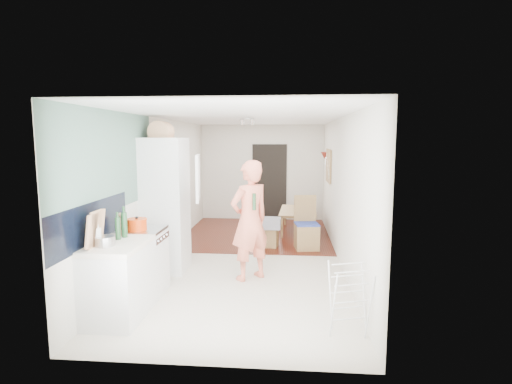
# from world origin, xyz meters

# --- Properties ---
(room_shell) EXTENTS (3.20, 7.00, 2.50)m
(room_shell) POSITION_xyz_m (0.00, 0.00, 1.25)
(room_shell) COLOR beige
(room_shell) RESTS_ON ground
(floor) EXTENTS (3.20, 7.00, 0.01)m
(floor) POSITION_xyz_m (0.00, 0.00, 0.00)
(floor) COLOR beige
(floor) RESTS_ON ground
(wood_floor_overlay) EXTENTS (3.20, 3.30, 0.01)m
(wood_floor_overlay) POSITION_xyz_m (0.00, 1.85, 0.01)
(wood_floor_overlay) COLOR #4E1D14
(wood_floor_overlay) RESTS_ON room_shell
(sage_wall_panel) EXTENTS (0.02, 3.00, 1.30)m
(sage_wall_panel) POSITION_xyz_m (-1.59, -2.00, 1.85)
(sage_wall_panel) COLOR slate
(sage_wall_panel) RESTS_ON room_shell
(tile_splashback) EXTENTS (0.02, 1.90, 0.50)m
(tile_splashback) POSITION_xyz_m (-1.59, -2.55, 1.15)
(tile_splashback) COLOR black
(tile_splashback) RESTS_ON room_shell
(doorway_recess) EXTENTS (0.90, 0.04, 2.00)m
(doorway_recess) POSITION_xyz_m (0.20, 3.48, 1.00)
(doorway_recess) COLOR black
(doorway_recess) RESTS_ON room_shell
(base_cabinet) EXTENTS (0.60, 0.90, 0.86)m
(base_cabinet) POSITION_xyz_m (-1.30, -2.55, 0.43)
(base_cabinet) COLOR silver
(base_cabinet) RESTS_ON room_shell
(worktop) EXTENTS (0.62, 0.92, 0.06)m
(worktop) POSITION_xyz_m (-1.30, -2.55, 0.89)
(worktop) COLOR beige
(worktop) RESTS_ON room_shell
(range_cooker) EXTENTS (0.60, 0.60, 0.88)m
(range_cooker) POSITION_xyz_m (-1.30, -1.80, 0.44)
(range_cooker) COLOR silver
(range_cooker) RESTS_ON room_shell
(cooker_top) EXTENTS (0.60, 0.60, 0.04)m
(cooker_top) POSITION_xyz_m (-1.30, -1.80, 0.90)
(cooker_top) COLOR #B1B1B3
(cooker_top) RESTS_ON room_shell
(fridge_housing) EXTENTS (0.66, 0.66, 2.15)m
(fridge_housing) POSITION_xyz_m (-1.27, -0.78, 1.07)
(fridge_housing) COLOR silver
(fridge_housing) RESTS_ON room_shell
(fridge_door) EXTENTS (0.14, 0.56, 0.70)m
(fridge_door) POSITION_xyz_m (-0.66, -1.08, 1.55)
(fridge_door) COLOR silver
(fridge_door) RESTS_ON room_shell
(fridge_interior) EXTENTS (0.02, 0.52, 0.66)m
(fridge_interior) POSITION_xyz_m (-0.96, -0.78, 1.55)
(fridge_interior) COLOR white
(fridge_interior) RESTS_ON room_shell
(pinboard) EXTENTS (0.03, 0.90, 0.70)m
(pinboard) POSITION_xyz_m (1.58, 1.90, 1.55)
(pinboard) COLOR tan
(pinboard) RESTS_ON room_shell
(pinboard_frame) EXTENTS (0.00, 0.94, 0.74)m
(pinboard_frame) POSITION_xyz_m (1.57, 1.90, 1.55)
(pinboard_frame) COLOR #9B7847
(pinboard_frame) RESTS_ON room_shell
(wall_sconce) EXTENTS (0.18, 0.18, 0.16)m
(wall_sconce) POSITION_xyz_m (1.54, 2.55, 1.75)
(wall_sconce) COLOR maroon
(wall_sconce) RESTS_ON room_shell
(person) EXTENTS (0.93, 0.90, 2.15)m
(person) POSITION_xyz_m (0.12, -1.08, 1.08)
(person) COLOR #F0785C
(person) RESTS_ON floor
(dining_table) EXTENTS (0.75, 1.27, 0.44)m
(dining_table) POSITION_xyz_m (0.96, 2.11, 0.22)
(dining_table) COLOR #9B7847
(dining_table) RESTS_ON floor
(dining_chair) EXTENTS (0.49, 0.49, 1.04)m
(dining_chair) POSITION_xyz_m (1.06, 0.64, 0.52)
(dining_chair) COLOR #9B7847
(dining_chair) RESTS_ON floor
(stool) EXTENTS (0.35, 0.35, 0.40)m
(stool) POSITION_xyz_m (0.35, 0.76, 0.20)
(stool) COLOR #9B7847
(stool) RESTS_ON floor
(grey_drape) EXTENTS (0.43, 0.43, 0.19)m
(grey_drape) POSITION_xyz_m (0.35, 0.71, 0.49)
(grey_drape) COLOR gray
(grey_drape) RESTS_ON stool
(drying_rack) EXTENTS (0.48, 0.46, 0.77)m
(drying_rack) POSITION_xyz_m (1.38, -2.73, 0.38)
(drying_rack) COLOR silver
(drying_rack) RESTS_ON floor
(bread_bin) EXTENTS (0.39, 0.38, 0.19)m
(bread_bin) POSITION_xyz_m (-1.32, -0.73, 2.24)
(bread_bin) COLOR tan
(bread_bin) RESTS_ON fridge_housing
(red_casserole) EXTENTS (0.27, 0.27, 0.15)m
(red_casserole) POSITION_xyz_m (-1.31, -1.88, 1.00)
(red_casserole) COLOR red
(red_casserole) RESTS_ON cooker_top
(steel_pan) EXTENTS (0.23, 0.23, 0.11)m
(steel_pan) POSITION_xyz_m (-1.38, -2.69, 0.98)
(steel_pan) COLOR #B1B1B3
(steel_pan) RESTS_ON worktop
(held_bottle) EXTENTS (0.05, 0.05, 0.25)m
(held_bottle) POSITION_xyz_m (0.20, -1.20, 1.22)
(held_bottle) COLOR #1E4222
(held_bottle) RESTS_ON person
(bottle_a) EXTENTS (0.09, 0.09, 0.31)m
(bottle_a) POSITION_xyz_m (-1.32, -2.27, 1.08)
(bottle_a) COLOR #1E4222
(bottle_a) RESTS_ON worktop
(bottle_b) EXTENTS (0.07, 0.07, 0.27)m
(bottle_b) POSITION_xyz_m (-1.35, -2.39, 1.06)
(bottle_b) COLOR #1E4222
(bottle_b) RESTS_ON worktop
(bottle_c) EXTENTS (0.11, 0.11, 0.21)m
(bottle_c) POSITION_xyz_m (-1.46, -2.70, 1.03)
(bottle_c) COLOR silver
(bottle_c) RESTS_ON worktop
(pepper_mill_front) EXTENTS (0.08, 0.08, 0.23)m
(pepper_mill_front) POSITION_xyz_m (-1.40, -2.19, 1.03)
(pepper_mill_front) COLOR tan
(pepper_mill_front) RESTS_ON worktop
(pepper_mill_back) EXTENTS (0.06, 0.06, 0.20)m
(pepper_mill_back) POSITION_xyz_m (-1.37, -2.15, 1.02)
(pepper_mill_back) COLOR tan
(pepper_mill_back) RESTS_ON worktop
(chopping_boards) EXTENTS (0.09, 0.31, 0.42)m
(chopping_boards) POSITION_xyz_m (-1.45, -2.76, 1.13)
(chopping_boards) COLOR tan
(chopping_boards) RESTS_ON worktop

